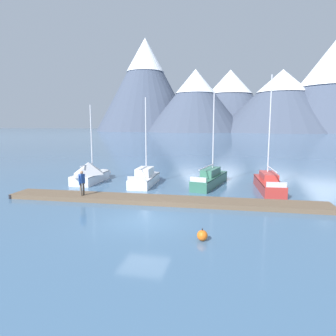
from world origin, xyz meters
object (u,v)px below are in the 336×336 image
object	(u,v)px
sailboat_mid_dock_port	(212,178)
person_on_dock	(82,181)
sailboat_nearest_berth	(92,173)
mooring_buoy_channel_marker	(202,235)
sailboat_mid_dock_starboard	(268,182)
sailboat_second_berth	(146,178)

from	to	relation	value
sailboat_mid_dock_port	person_on_dock	xyz separation A→B (m)	(-8.15, -7.17, 0.69)
sailboat_nearest_berth	mooring_buoy_channel_marker	xyz separation A→B (m)	(11.10, -11.87, -0.59)
sailboat_nearest_berth	sailboat_mid_dock_starboard	size ratio (longest dim) A/B	0.77
person_on_dock	mooring_buoy_channel_marker	xyz separation A→B (m)	(8.71, -5.64, -1.02)
sailboat_mid_dock_starboard	mooring_buoy_channel_marker	distance (m)	12.36
sailboat_second_berth	sailboat_mid_dock_port	xyz separation A→B (m)	(5.55, 0.83, 0.03)
sailboat_second_berth	sailboat_nearest_berth	bearing A→B (deg)	-178.68
sailboat_second_berth	person_on_dock	world-z (taller)	sailboat_second_berth
sailboat_nearest_berth	mooring_buoy_channel_marker	size ratio (longest dim) A/B	12.19
person_on_dock	mooring_buoy_channel_marker	distance (m)	10.43
sailboat_second_berth	mooring_buoy_channel_marker	size ratio (longest dim) A/B	13.18
sailboat_nearest_berth	sailboat_mid_dock_port	xyz separation A→B (m)	(10.54, 0.95, -0.26)
sailboat_second_berth	sailboat_mid_dock_starboard	size ratio (longest dim) A/B	0.83
sailboat_nearest_berth	mooring_buoy_channel_marker	world-z (taller)	sailboat_nearest_berth
sailboat_mid_dock_port	person_on_dock	bearing A→B (deg)	-138.65
sailboat_second_berth	sailboat_mid_dock_starboard	distance (m)	10.00
mooring_buoy_channel_marker	sailboat_second_berth	bearing A→B (deg)	117.04
sailboat_mid_dock_port	person_on_dock	distance (m)	10.88
sailboat_mid_dock_starboard	person_on_dock	world-z (taller)	sailboat_mid_dock_starboard
sailboat_mid_dock_port	sailboat_mid_dock_starboard	size ratio (longest dim) A/B	0.89
mooring_buoy_channel_marker	sailboat_mid_dock_starboard	bearing A→B (deg)	71.68
sailboat_mid_dock_starboard	mooring_buoy_channel_marker	xyz separation A→B (m)	(-3.88, -11.73, -0.33)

